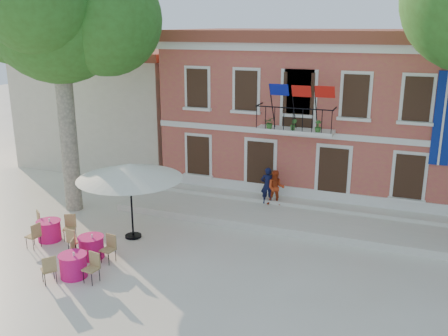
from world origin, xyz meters
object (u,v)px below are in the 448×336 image
(patio_umbrella, at_px, (130,171))
(cafe_table_0, at_px, (49,229))
(pedestrian_navy, at_px, (268,186))
(pedestrian_orange, at_px, (276,188))
(plane_tree_west, at_px, (57,14))
(cafe_table_3, at_px, (91,246))
(cafe_table_1, at_px, (73,264))

(patio_umbrella, bearing_deg, cafe_table_0, -153.40)
(patio_umbrella, bearing_deg, pedestrian_navy, 49.94)
(pedestrian_orange, bearing_deg, cafe_table_0, -154.36)
(plane_tree_west, relative_size, cafe_table_3, 5.63)
(pedestrian_orange, distance_m, cafe_table_1, 9.07)
(pedestrian_navy, relative_size, cafe_table_3, 0.82)
(plane_tree_west, height_order, cafe_table_0, plane_tree_west)
(cafe_table_3, bearing_deg, cafe_table_1, -77.95)
(plane_tree_west, relative_size, cafe_table_1, 5.94)
(pedestrian_navy, distance_m, pedestrian_orange, 0.40)
(cafe_table_1, bearing_deg, pedestrian_navy, 63.26)
(cafe_table_3, bearing_deg, patio_umbrella, 78.05)
(plane_tree_west, relative_size, pedestrian_navy, 6.88)
(pedestrian_orange, relative_size, cafe_table_3, 0.78)
(pedestrian_orange, bearing_deg, patio_umbrella, -147.76)
(pedestrian_navy, bearing_deg, cafe_table_1, 49.85)
(pedestrian_navy, relative_size, cafe_table_0, 0.86)
(pedestrian_orange, xyz_separation_m, cafe_table_0, (-7.02, -5.92, -0.64))
(plane_tree_west, height_order, pedestrian_navy, plane_tree_west)
(plane_tree_west, xyz_separation_m, pedestrian_navy, (7.86, 2.93, -7.03))
(pedestrian_navy, distance_m, cafe_table_3, 7.93)
(pedestrian_navy, height_order, pedestrian_orange, pedestrian_navy)
(pedestrian_orange, bearing_deg, plane_tree_west, -175.38)
(cafe_table_1, bearing_deg, pedestrian_orange, 60.83)
(cafe_table_0, distance_m, cafe_table_1, 3.28)
(pedestrian_navy, relative_size, cafe_table_1, 0.86)
(patio_umbrella, xyz_separation_m, pedestrian_navy, (3.88, 4.62, -1.49))
(pedestrian_navy, bearing_deg, plane_tree_west, 7.06)
(plane_tree_west, distance_m, cafe_table_0, 8.38)
(cafe_table_1, bearing_deg, plane_tree_west, 127.27)
(patio_umbrella, bearing_deg, cafe_table_3, -101.95)
(cafe_table_3, bearing_deg, pedestrian_orange, 54.32)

